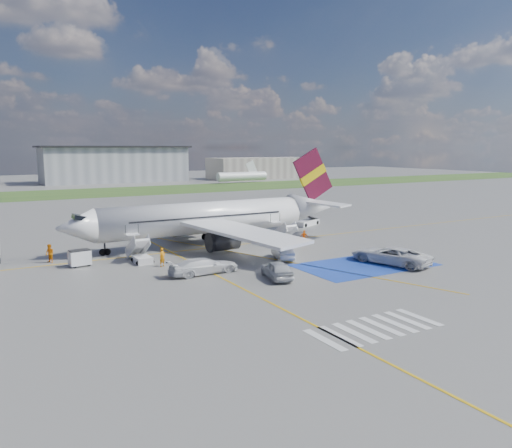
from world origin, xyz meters
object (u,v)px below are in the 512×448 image
object	(u,v)px
gpu_cart	(80,259)
van_white_a	(390,252)
car_silver_a	(277,270)
belt_loader	(307,223)
car_silver_b	(283,252)
airliner	(214,217)
van_white_b	(204,263)

from	to	relation	value
gpu_cart	van_white_a	xyz separation A→B (m)	(28.08, -14.86, 0.44)
car_silver_a	gpu_cart	bearing A→B (deg)	-29.93
gpu_cart	belt_loader	bearing A→B (deg)	9.94
car_silver_a	car_silver_b	world-z (taller)	car_silver_a
airliner	car_silver_a	bearing A→B (deg)	-96.80
car_silver_a	van_white_a	size ratio (longest dim) A/B	0.76
airliner	belt_loader	distance (m)	20.16
gpu_cart	belt_loader	size ratio (longest dim) A/B	0.41
car_silver_b	van_white_a	size ratio (longest dim) A/B	0.73
belt_loader	van_white_a	size ratio (longest dim) A/B	0.83
gpu_cart	car_silver_a	distance (m)	20.35
car_silver_a	van_white_b	bearing A→B (deg)	-30.36
belt_loader	van_white_b	distance (m)	32.59
airliner	car_silver_b	distance (m)	11.97
airliner	gpu_cart	size ratio (longest dim) A/B	16.90
car_silver_a	van_white_b	xyz separation A→B (m)	(-5.13, 4.92, 0.19)
gpu_cart	van_white_a	bearing A→B (deg)	-34.19
gpu_cart	car_silver_b	distance (m)	21.02
airliner	gpu_cart	xyz separation A→B (m)	(-16.93, -3.96, -2.62)
car_silver_a	car_silver_b	distance (m)	8.20
van_white_a	gpu_cart	bearing A→B (deg)	-43.05
belt_loader	van_white_b	world-z (taller)	van_white_b
airliner	gpu_cart	bearing A→B (deg)	-166.84
airliner	van_white_a	xyz separation A→B (m)	(11.16, -18.82, -2.19)
car_silver_a	van_white_b	size ratio (longest dim) A/B	0.94
car_silver_a	van_white_a	bearing A→B (deg)	-170.32
car_silver_b	van_white_b	size ratio (longest dim) A/B	0.90
van_white_a	belt_loader	bearing A→B (deg)	-122.10
car_silver_b	belt_loader	bearing A→B (deg)	-112.33
car_silver_a	van_white_b	world-z (taller)	van_white_b
airliner	car_silver_a	size ratio (longest dim) A/B	7.55
car_silver_b	car_silver_a	bearing A→B (deg)	73.22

